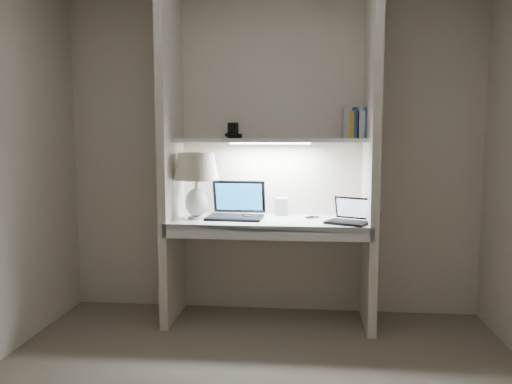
# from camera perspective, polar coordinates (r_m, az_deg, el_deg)

# --- Properties ---
(back_wall) EXTENTS (3.20, 0.01, 2.50)m
(back_wall) POSITION_cam_1_polar(r_m,az_deg,el_deg) (3.91, 1.80, 4.47)
(back_wall) COLOR beige
(back_wall) RESTS_ON floor
(alcove_panel_left) EXTENTS (0.06, 0.55, 2.50)m
(alcove_panel_left) POSITION_cam_1_polar(r_m,az_deg,el_deg) (3.76, -9.70, 4.32)
(alcove_panel_left) COLOR beige
(alcove_panel_left) RESTS_ON floor
(alcove_panel_right) EXTENTS (0.06, 0.55, 2.50)m
(alcove_panel_right) POSITION_cam_1_polar(r_m,az_deg,el_deg) (3.65, 13.03, 4.20)
(alcove_panel_right) COLOR beige
(alcove_panel_right) RESTS_ON floor
(desk) EXTENTS (1.40, 0.55, 0.04)m
(desk) POSITION_cam_1_polar(r_m,az_deg,el_deg) (3.68, 1.49, -3.46)
(desk) COLOR white
(desk) RESTS_ON alcove_panel_left
(desk_apron) EXTENTS (1.46, 0.03, 0.10)m
(desk_apron) POSITION_cam_1_polar(r_m,az_deg,el_deg) (3.43, 1.17, -4.67)
(desk_apron) COLOR silver
(desk_apron) RESTS_ON desk
(shelf) EXTENTS (1.40, 0.36, 0.03)m
(shelf) POSITION_cam_1_polar(r_m,az_deg,el_deg) (3.73, 1.62, 5.92)
(shelf) COLOR silver
(shelf) RESTS_ON back_wall
(strip_light) EXTENTS (0.60, 0.04, 0.02)m
(strip_light) POSITION_cam_1_polar(r_m,az_deg,el_deg) (3.73, 1.62, 5.59)
(strip_light) COLOR white
(strip_light) RESTS_ON shelf
(table_lamp) EXTENTS (0.34, 0.34, 0.49)m
(table_lamp) POSITION_cam_1_polar(r_m,az_deg,el_deg) (3.70, -6.86, 2.03)
(table_lamp) COLOR white
(table_lamp) RESTS_ON desk
(laptop_main) EXTENTS (0.42, 0.37, 0.27)m
(laptop_main) POSITION_cam_1_polar(r_m,az_deg,el_deg) (3.77, -2.24, -2.00)
(laptop_main) COLOR black
(laptop_main) RESTS_ON desk
(laptop_netbook) EXTENTS (0.36, 0.34, 0.18)m
(laptop_netbook) POSITION_cam_1_polar(r_m,az_deg,el_deg) (3.58, 10.62, -2.84)
(laptop_netbook) COLOR black
(laptop_netbook) RESTS_ON desk
(speaker) EXTENTS (0.11, 0.09, 0.14)m
(speaker) POSITION_cam_1_polar(r_m,az_deg,el_deg) (3.85, 2.90, -1.68)
(speaker) COLOR silver
(speaker) RESTS_ON desk
(mouse) EXTENTS (0.11, 0.09, 0.03)m
(mouse) POSITION_cam_1_polar(r_m,az_deg,el_deg) (3.71, -0.94, -2.80)
(mouse) COLOR black
(mouse) RESTS_ON desk
(cable_coil) EXTENTS (0.09, 0.09, 0.01)m
(cable_coil) POSITION_cam_1_polar(r_m,az_deg,el_deg) (3.78, 6.57, -2.86)
(cable_coil) COLOR black
(cable_coil) RESTS_ON desk
(sticky_note) EXTENTS (0.08, 0.08, 0.00)m
(sticky_note) POSITION_cam_1_polar(r_m,az_deg,el_deg) (3.68, -4.31, -3.15)
(sticky_note) COLOR gold
(sticky_note) RESTS_ON desk
(book_row) EXTENTS (0.21, 0.15, 0.22)m
(book_row) POSITION_cam_1_polar(r_m,az_deg,el_deg) (3.77, 11.49, 7.65)
(book_row) COLOR silver
(book_row) RESTS_ON shelf
(shelf_box) EXTENTS (0.08, 0.07, 0.12)m
(shelf_box) POSITION_cam_1_polar(r_m,az_deg,el_deg) (3.82, -2.64, 7.03)
(shelf_box) COLOR black
(shelf_box) RESTS_ON shelf
(shelf_gadget) EXTENTS (0.12, 0.09, 0.05)m
(shelf_gadget) POSITION_cam_1_polar(r_m,az_deg,el_deg) (3.83, -2.78, 6.52)
(shelf_gadget) COLOR black
(shelf_gadget) RESTS_ON shelf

